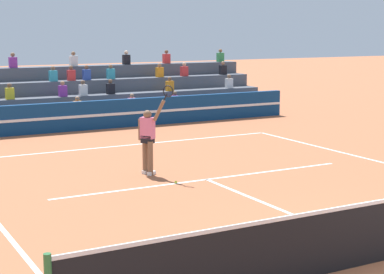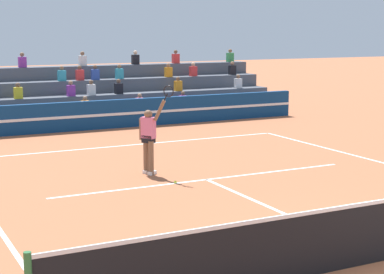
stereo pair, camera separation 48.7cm
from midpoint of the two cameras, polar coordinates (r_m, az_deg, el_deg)
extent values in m
cube|color=white|center=(21.25, -5.02, -0.73)|extent=(11.00, 0.10, 0.01)
cube|color=white|center=(16.40, 2.16, -3.80)|extent=(8.25, 0.10, 0.01)
cube|color=navy|center=(24.66, -8.31, 1.92)|extent=(18.00, 0.24, 1.10)
cube|color=white|center=(24.54, -8.22, 1.89)|extent=(18.00, 0.02, 0.10)
cube|color=#4C515B|center=(25.90, -9.20, 1.65)|extent=(18.20, 0.95, 0.55)
cube|color=pink|center=(26.51, -4.14, 3.01)|extent=(0.32, 0.22, 0.44)
sphere|color=#9E7051|center=(26.47, -4.15, 3.70)|extent=(0.18, 0.18, 0.18)
cube|color=purple|center=(27.33, -0.30, 3.23)|extent=(0.32, 0.22, 0.44)
sphere|color=brown|center=(27.29, -0.30, 3.90)|extent=(0.18, 0.18, 0.18)
cube|color=orange|center=(25.70, -8.93, 2.71)|extent=(0.32, 0.22, 0.44)
sphere|color=#9E7051|center=(25.67, -8.95, 3.42)|extent=(0.18, 0.18, 0.18)
cube|color=#4C515B|center=(26.77, -9.84, 2.48)|extent=(18.20, 0.95, 1.10)
cube|color=purple|center=(26.46, -10.19, 4.07)|extent=(0.32, 0.22, 0.44)
sphere|color=#9E7051|center=(26.43, -10.21, 4.76)|extent=(0.18, 0.18, 0.18)
cube|color=orange|center=(28.22, -0.74, 4.56)|extent=(0.32, 0.22, 0.44)
sphere|color=brown|center=(28.20, -0.75, 5.21)|extent=(0.18, 0.18, 0.18)
cube|color=silver|center=(29.70, 4.59, 4.78)|extent=(0.32, 0.22, 0.44)
sphere|color=brown|center=(29.67, 4.59, 5.40)|extent=(0.18, 0.18, 0.18)
cube|color=black|center=(27.12, -6.02, 4.30)|extent=(0.32, 0.22, 0.44)
sphere|color=brown|center=(27.09, -6.03, 4.97)|extent=(0.18, 0.18, 0.18)
cube|color=yellow|center=(25.94, -14.67, 3.80)|extent=(0.32, 0.22, 0.44)
sphere|color=brown|center=(25.91, -14.70, 4.50)|extent=(0.18, 0.18, 0.18)
cube|color=silver|center=(26.72, -8.43, 4.17)|extent=(0.32, 0.22, 0.44)
sphere|color=brown|center=(26.69, -8.45, 4.85)|extent=(0.18, 0.18, 0.18)
cube|color=#4C515B|center=(27.64, -10.44, 3.26)|extent=(18.20, 0.95, 1.65)
cube|color=#2D4CA5|center=(27.73, -8.11, 5.51)|extent=(0.32, 0.22, 0.44)
sphere|color=brown|center=(27.71, -8.12, 6.17)|extent=(0.18, 0.18, 0.18)
cube|color=black|center=(30.59, 4.06, 5.96)|extent=(0.32, 0.22, 0.44)
sphere|color=#9E7051|center=(30.57, 4.06, 6.56)|extent=(0.18, 0.18, 0.18)
cube|color=red|center=(27.52, -9.44, 5.45)|extent=(0.32, 0.22, 0.44)
sphere|color=brown|center=(27.50, -9.46, 6.11)|extent=(0.18, 0.18, 0.18)
cube|color=red|center=(29.58, 0.58, 5.86)|extent=(0.32, 0.22, 0.44)
sphere|color=tan|center=(29.56, 0.58, 6.48)|extent=(0.18, 0.18, 0.18)
cube|color=teal|center=(28.10, -5.98, 5.61)|extent=(0.32, 0.22, 0.44)
sphere|color=brown|center=(28.08, -5.99, 6.26)|extent=(0.18, 0.18, 0.18)
cube|color=teal|center=(27.30, -11.00, 5.37)|extent=(0.32, 0.22, 0.44)
sphere|color=brown|center=(27.28, -11.02, 6.04)|extent=(0.18, 0.18, 0.18)
cube|color=orange|center=(29.02, -1.63, 5.78)|extent=(0.32, 0.22, 0.44)
sphere|color=#9E7051|center=(29.00, -1.63, 6.41)|extent=(0.18, 0.18, 0.18)
cube|color=#4C515B|center=(28.52, -11.00, 3.99)|extent=(18.20, 0.95, 2.20)
cube|color=#338C4C|center=(31.59, 3.85, 7.08)|extent=(0.32, 0.22, 0.44)
sphere|color=brown|center=(31.58, 3.85, 7.66)|extent=(0.18, 0.18, 0.18)
cube|color=silver|center=(28.52, -9.22, 6.70)|extent=(0.32, 0.22, 0.44)
sphere|color=brown|center=(28.51, -9.24, 7.35)|extent=(0.18, 0.18, 0.18)
cube|color=red|center=(30.20, -1.00, 6.98)|extent=(0.32, 0.22, 0.44)
sphere|color=brown|center=(30.19, -1.00, 7.59)|extent=(0.18, 0.18, 0.18)
cube|color=black|center=(29.37, -4.58, 6.88)|extent=(0.32, 0.22, 0.44)
sphere|color=beige|center=(29.36, -4.59, 7.50)|extent=(0.18, 0.18, 0.18)
cube|color=purple|center=(27.84, -14.36, 6.46)|extent=(0.32, 0.22, 0.44)
sphere|color=brown|center=(27.83, -14.39, 7.12)|extent=(0.18, 0.18, 0.18)
cylinder|color=brown|center=(17.05, -3.29, -1.76)|extent=(0.14, 0.14, 0.90)
cylinder|color=brown|center=(16.86, -2.83, -1.88)|extent=(0.14, 0.14, 0.90)
cube|color=black|center=(16.89, -3.07, -0.18)|extent=(0.34, 0.38, 0.20)
cube|color=pink|center=(16.84, -3.08, 0.83)|extent=(0.36, 0.41, 0.56)
sphere|color=brown|center=(16.79, -3.09, 2.04)|extent=(0.22, 0.22, 0.22)
cube|color=white|center=(17.17, -3.20, -3.06)|extent=(0.28, 0.24, 0.09)
cube|color=white|center=(16.98, -2.74, -3.20)|extent=(0.28, 0.24, 0.09)
cylinder|color=brown|center=(16.98, -3.74, 0.69)|extent=(0.09, 0.09, 0.56)
cylinder|color=brown|center=(16.57, -2.05, 2.38)|extent=(0.27, 0.36, 0.57)
cylinder|color=black|center=(16.43, -1.50, 3.56)|extent=(0.10, 0.13, 0.21)
torus|color=black|center=(16.37, -1.25, 4.09)|extent=(0.25, 0.37, 0.42)
sphere|color=#C6DB33|center=(16.01, -0.62, -4.02)|extent=(0.07, 0.07, 0.07)
camera|label=1|loc=(0.24, -89.14, 0.15)|focal=60.00mm
camera|label=2|loc=(0.24, 90.86, -0.15)|focal=60.00mm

